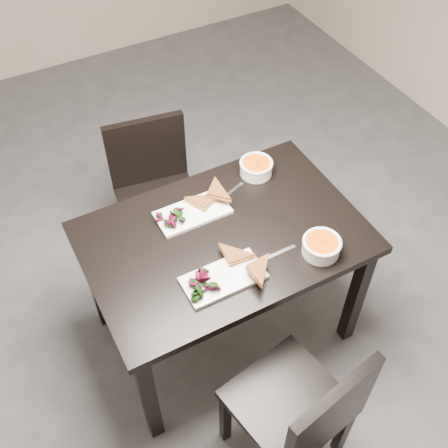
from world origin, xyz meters
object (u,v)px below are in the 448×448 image
object	(u,v)px
chair_near	(303,411)
soup_bowl_near	(322,246)
plate_far	(193,213)
table	(224,249)
soup_bowl_far	(256,167)
chair_far	(155,187)
plate_near	(223,278)

from	to	relation	value
chair_near	soup_bowl_near	size ratio (longest dim) A/B	5.17
chair_near	plate_far	size ratio (longest dim) A/B	2.59
table	chair_near	world-z (taller)	chair_near
chair_near	soup_bowl_far	world-z (taller)	chair_near
chair_far	plate_near	size ratio (longest dim) A/B	2.56
plate_near	plate_far	distance (m)	0.38
chair_near	plate_near	distance (m)	0.60
soup_bowl_near	plate_near	bearing A→B (deg)	170.94
table	chair_far	bearing A→B (deg)	95.23
table	chair_far	size ratio (longest dim) A/B	1.41
soup_bowl_near	chair_near	bearing A→B (deg)	-127.80
chair_near	chair_far	distance (m)	1.41
soup_bowl_far	table	bearing A→B (deg)	-139.54
soup_bowl_near	soup_bowl_far	xyz separation A→B (m)	(0.01, 0.55, -0.00)
chair_near	plate_far	bearing A→B (deg)	80.72
table	plate_near	distance (m)	0.26
table	plate_far	xyz separation A→B (m)	(-0.07, 0.17, 0.11)
plate_far	soup_bowl_far	distance (m)	0.40
chair_near	plate_far	distance (m)	0.95
table	soup_bowl_far	size ratio (longest dim) A/B	7.50
table	plate_far	distance (m)	0.21
chair_far	plate_far	bearing A→B (deg)	-81.80
plate_near	plate_far	world-z (taller)	same
table	soup_bowl_near	distance (m)	0.44
chair_near	table	bearing A→B (deg)	75.93
table	chair_near	distance (m)	0.75
plate_near	soup_bowl_far	bearing A→B (deg)	47.93
soup_bowl_near	soup_bowl_far	bearing A→B (deg)	89.30
plate_near	soup_bowl_near	size ratio (longest dim) A/B	2.02
table	soup_bowl_far	world-z (taller)	soup_bowl_far
chair_near	plate_near	size ratio (longest dim) A/B	2.56
table	plate_far	world-z (taller)	plate_far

